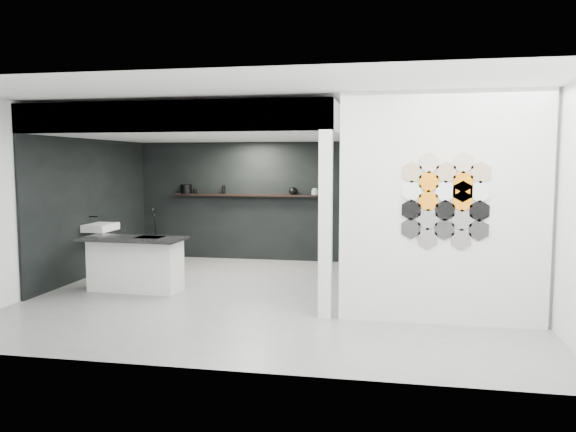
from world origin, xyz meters
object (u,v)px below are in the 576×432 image
at_px(glass_vase, 315,191).
at_px(partition_panel, 442,209).
at_px(glass_bowl, 315,192).
at_px(utensil_cup, 195,191).
at_px(wall_basin, 101,227).
at_px(bottle_dark, 224,190).
at_px(kettle, 293,191).
at_px(kitchen_island, 135,263).
at_px(stockpot, 186,189).

bearing_deg(glass_vase, partition_panel, -61.77).
xyz_separation_m(glass_bowl, utensil_cup, (-2.45, 0.00, -0.00)).
xyz_separation_m(wall_basin, glass_vase, (3.39, 2.07, 0.54)).
bearing_deg(glass_vase, wall_basin, -148.65).
distance_m(glass_bowl, bottle_dark, 1.84).
distance_m(kettle, utensil_cup, 2.01).
distance_m(kitchen_island, glass_vase, 3.87).
relative_size(wall_basin, glass_vase, 4.59).
xyz_separation_m(glass_vase, bottle_dark, (-1.84, 0.00, 0.02)).
xyz_separation_m(glass_vase, utensil_cup, (-2.45, 0.00, -0.02)).
xyz_separation_m(partition_panel, stockpot, (-4.71, 3.87, 0.01)).
bearing_deg(stockpot, utensil_cup, 0.00).
bearing_deg(wall_basin, glass_vase, 31.35).
height_order(stockpot, bottle_dark, stockpot).
distance_m(kitchen_island, stockpot, 3.10).
bearing_deg(glass_vase, glass_bowl, 0.00).
relative_size(wall_basin, utensil_cup, 6.46).
bearing_deg(wall_basin, partition_panel, -18.23).
bearing_deg(utensil_cup, glass_bowl, 0.00).
distance_m(bottle_dark, utensil_cup, 0.60).
relative_size(glass_bowl, glass_vase, 1.00).
bearing_deg(glass_vase, kitchen_island, -128.72).
bearing_deg(kettle, bottle_dark, -160.61).
relative_size(partition_panel, glass_bowl, 21.45).
distance_m(kitchen_island, kettle, 3.63).
bearing_deg(bottle_dark, wall_basin, -126.85).
relative_size(partition_panel, kettle, 16.51).
xyz_separation_m(glass_bowl, bottle_dark, (-1.84, 0.00, 0.04)).
bearing_deg(kitchen_island, wall_basin, 142.75).
distance_m(stockpot, utensil_cup, 0.19).
relative_size(stockpot, bottle_dark, 1.31).
xyz_separation_m(kitchen_island, glass_bowl, (2.35, 2.93, 0.94)).
bearing_deg(stockpot, bottle_dark, 0.00).
height_order(kitchen_island, glass_bowl, glass_bowl).
height_order(kitchen_island, glass_vase, glass_vase).
bearing_deg(kitchen_island, bottle_dark, 82.56).
bearing_deg(bottle_dark, kettle, 0.00).
height_order(stockpot, glass_bowl, stockpot).
height_order(partition_panel, glass_bowl, partition_panel).
xyz_separation_m(kitchen_island, bottle_dark, (0.51, 2.93, 0.98)).
distance_m(partition_panel, wall_basin, 5.78).
height_order(stockpot, utensil_cup, stockpot).
bearing_deg(partition_panel, glass_vase, 118.23).
xyz_separation_m(wall_basin, glass_bowl, (3.39, 2.07, 0.52)).
xyz_separation_m(stockpot, kettle, (2.20, 0.00, -0.02)).
height_order(glass_vase, utensil_cup, glass_vase).
distance_m(wall_basin, kitchen_island, 1.42).
xyz_separation_m(kitchen_island, stockpot, (-0.29, 2.93, 0.99)).
xyz_separation_m(kettle, utensil_cup, (-2.01, 0.00, -0.03)).
bearing_deg(kettle, partition_panel, -37.64).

